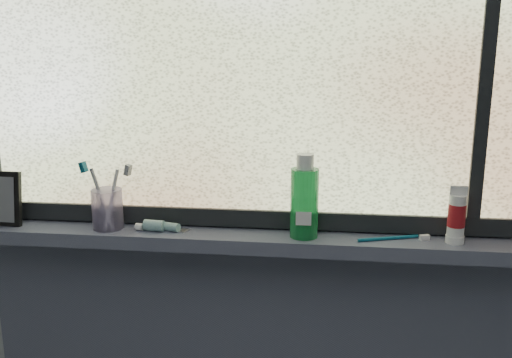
{
  "coord_description": "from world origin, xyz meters",
  "views": [
    {
      "loc": [
        0.2,
        -0.26,
        1.54
      ],
      "look_at": [
        0.04,
        1.05,
        1.22
      ],
      "focal_mm": 40.0,
      "sensor_mm": 36.0,
      "label": 1
    }
  ],
  "objects_px": {
    "cream_tube": "(457,213)",
    "mouthwash_bottle": "(304,196)",
    "vanity_mirror": "(0,198)",
    "toothbrush_cup": "(107,209)"
  },
  "relations": [
    {
      "from": "vanity_mirror",
      "to": "toothbrush_cup",
      "type": "distance_m",
      "value": 0.32
    },
    {
      "from": "mouthwash_bottle",
      "to": "toothbrush_cup",
      "type": "bearing_deg",
      "value": 179.47
    },
    {
      "from": "vanity_mirror",
      "to": "cream_tube",
      "type": "bearing_deg",
      "value": 2.71
    },
    {
      "from": "toothbrush_cup",
      "to": "mouthwash_bottle",
      "type": "relative_size",
      "value": 0.6
    },
    {
      "from": "vanity_mirror",
      "to": "toothbrush_cup",
      "type": "relative_size",
      "value": 1.38
    },
    {
      "from": "vanity_mirror",
      "to": "cream_tube",
      "type": "height_order",
      "value": "vanity_mirror"
    },
    {
      "from": "vanity_mirror",
      "to": "mouthwash_bottle",
      "type": "distance_m",
      "value": 0.88
    },
    {
      "from": "cream_tube",
      "to": "mouthwash_bottle",
      "type": "bearing_deg",
      "value": 179.93
    },
    {
      "from": "mouthwash_bottle",
      "to": "cream_tube",
      "type": "relative_size",
      "value": 1.7
    },
    {
      "from": "cream_tube",
      "to": "vanity_mirror",
      "type": "bearing_deg",
      "value": 180.0
    }
  ]
}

